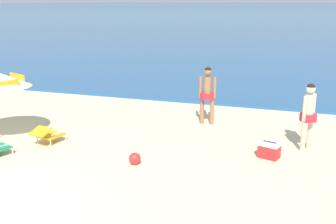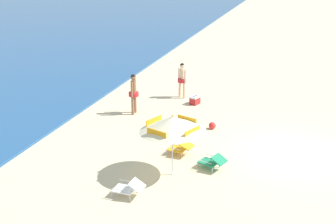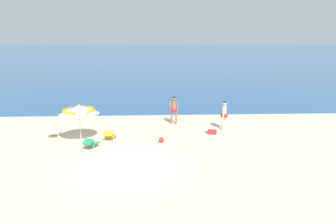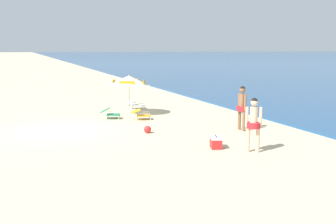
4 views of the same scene
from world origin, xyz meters
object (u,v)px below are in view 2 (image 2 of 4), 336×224
Objects in this scene: person_standing_near_shore at (182,78)px; beach_ball at (212,126)px; lounge_chair_facing_sea at (181,148)px; cooler_box at (195,100)px; beach_umbrella_striped_main at (172,124)px; lounge_chair_beside_umbrella at (212,161)px; lounge_chair_under_umbrella at (129,188)px; person_standing_beside at (134,91)px.

beach_ball is (-3.86, -2.29, -0.87)m from person_standing_near_shore.
lounge_chair_facing_sea is 6.90m from person_standing_near_shore.
lounge_chair_facing_sea is 1.65× the size of cooler_box.
beach_umbrella_striped_main reaches higher than cooler_box.
lounge_chair_beside_umbrella is 8.03m from person_standing_near_shore.
beach_umbrella_striped_main reaches higher than person_standing_near_shore.
person_standing_near_shore reaches higher than lounge_chair_under_umbrella.
lounge_chair_beside_umbrella is 0.57× the size of person_standing_near_shore.
person_standing_near_shore is (8.19, 1.83, -0.72)m from beach_umbrella_striped_main.
lounge_chair_under_umbrella is at bearing -174.23° from person_standing_near_shore.
lounge_chair_facing_sea is at bearing 168.04° from beach_ball.
lounge_chair_beside_umbrella is at bearing -135.27° from person_standing_beside.
lounge_chair_under_umbrella reaches higher than beach_ball.
beach_umbrella_striped_main is at bearing 173.99° from beach_ball.
lounge_chair_under_umbrella is 0.51× the size of person_standing_beside.
beach_umbrella_striped_main reaches higher than beach_ball.
cooler_box is (2.10, -2.31, -0.84)m from person_standing_beside.
beach_umbrella_striped_main is 6.21m from person_standing_beside.
lounge_chair_facing_sea is 5.85m from cooler_box.
person_standing_beside is 3.13× the size of cooler_box.
person_standing_beside reaches higher than cooler_box.
beach_ball is at bearing -103.56° from person_standing_beside.
person_standing_near_shore is at bearing 30.69° from beach_ball.
lounge_chair_facing_sea is at bearing -12.39° from lounge_chair_under_umbrella.
beach_ball is (4.34, -0.46, -1.59)m from beach_umbrella_striped_main.
lounge_chair_under_umbrella is (-1.66, 0.84, -1.47)m from beach_umbrella_striped_main.
beach_ball is at bearing -6.01° from beach_umbrella_striped_main.
person_standing_beside is at bearing 76.44° from beach_ball.
cooler_box is (5.79, 0.83, -0.07)m from lounge_chair_facing_sea.
cooler_box is (-0.86, -0.87, -0.81)m from person_standing_near_shore.
cooler_box is at bearing 17.86° from lounge_chair_beside_umbrella.
beach_ball is (-3.00, -1.42, -0.06)m from cooler_box.
beach_ball is at bearing -149.31° from person_standing_near_shore.
lounge_chair_beside_umbrella is 1.75× the size of cooler_box.
beach_umbrella_striped_main is 4.64m from beach_ball.
beach_umbrella_striped_main is 2.37m from lounge_chair_under_umbrella.
lounge_chair_facing_sea is 4.91m from person_standing_beside.
beach_ball is (2.79, -0.59, -0.13)m from lounge_chair_facing_sea.
lounge_chair_beside_umbrella reaches higher than cooler_box.
beach_umbrella_striped_main is 2.56× the size of lounge_chair_facing_sea.
person_standing_near_shore is (7.42, 2.98, 0.74)m from lounge_chair_beside_umbrella.
person_standing_near_shore is 3.04× the size of cooler_box.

